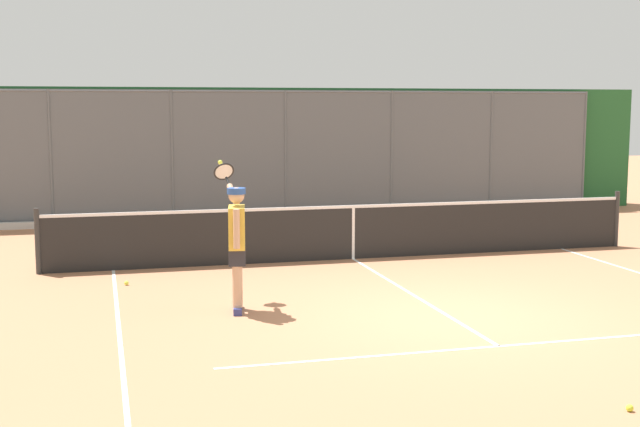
# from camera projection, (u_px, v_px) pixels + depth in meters

# --- Properties ---
(ground_plane) EXTENTS (60.00, 60.00, 0.00)m
(ground_plane) POSITION_uv_depth(u_px,v_px,m) (450.00, 317.00, 10.79)
(ground_plane) COLOR #B27551
(court_line_markings) EXTENTS (8.32, 10.28, 0.01)m
(court_line_markings) POSITION_uv_depth(u_px,v_px,m) (511.00, 353.00, 9.20)
(court_line_markings) COLOR white
(court_line_markings) RESTS_ON ground
(fence_backdrop) EXTENTS (19.03, 1.37, 3.12)m
(fence_backdrop) POSITION_uv_depth(u_px,v_px,m) (280.00, 153.00, 20.61)
(fence_backdrop) COLOR #565B60
(fence_backdrop) RESTS_ON ground
(tennis_net) EXTENTS (10.69, 0.09, 1.07)m
(tennis_net) POSITION_uv_depth(u_px,v_px,m) (353.00, 231.00, 14.83)
(tennis_net) COLOR #2D2D2D
(tennis_net) RESTS_ON ground
(tennis_player) EXTENTS (0.34, 1.40, 1.94)m
(tennis_player) POSITION_uv_depth(u_px,v_px,m) (237.00, 239.00, 10.99)
(tennis_player) COLOR navy
(tennis_player) RESTS_ON ground
(tennis_ball_near_baseline) EXTENTS (0.07, 0.07, 0.07)m
(tennis_ball_near_baseline) POSITION_uv_depth(u_px,v_px,m) (126.00, 283.00, 12.70)
(tennis_ball_near_baseline) COLOR #D6E042
(tennis_ball_near_baseline) RESTS_ON ground
(tennis_ball_mid_court) EXTENTS (0.07, 0.07, 0.07)m
(tennis_ball_mid_court) POSITION_uv_depth(u_px,v_px,m) (630.00, 408.00, 7.46)
(tennis_ball_mid_court) COLOR #CCDB33
(tennis_ball_mid_court) RESTS_ON ground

